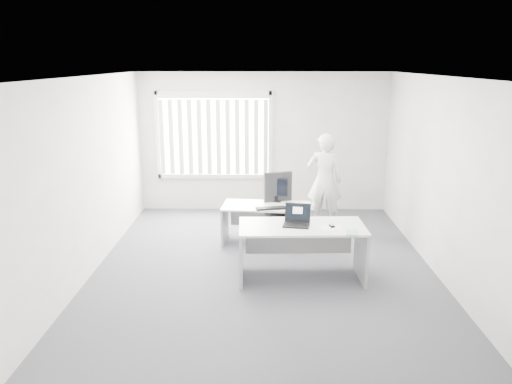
{
  "coord_description": "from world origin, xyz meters",
  "views": [
    {
      "loc": [
        -0.03,
        -7.0,
        3.0
      ],
      "look_at": [
        -0.12,
        0.15,
        1.12
      ],
      "focal_mm": 35.0,
      "sensor_mm": 36.0,
      "label": 1
    }
  ],
  "objects_px": {
    "person": "(325,181)",
    "desk_far": "(267,216)",
    "office_chair": "(281,221)",
    "laptop": "(297,216)",
    "monitor": "(276,190)",
    "desk_near": "(302,241)"
  },
  "relations": [
    {
      "from": "person",
      "to": "laptop",
      "type": "height_order",
      "value": "person"
    },
    {
      "from": "office_chair",
      "to": "laptop",
      "type": "xyz_separation_m",
      "value": [
        0.15,
        -1.53,
        0.57
      ]
    },
    {
      "from": "desk_far",
      "to": "office_chair",
      "type": "xyz_separation_m",
      "value": [
        0.25,
        0.09,
        -0.12
      ]
    },
    {
      "from": "desk_near",
      "to": "laptop",
      "type": "xyz_separation_m",
      "value": [
        -0.08,
        -0.02,
        0.36
      ]
    },
    {
      "from": "desk_near",
      "to": "monitor",
      "type": "xyz_separation_m",
      "value": [
        -0.32,
        1.66,
        0.3
      ]
    },
    {
      "from": "office_chair",
      "to": "laptop",
      "type": "distance_m",
      "value": 1.64
    },
    {
      "from": "desk_far",
      "to": "person",
      "type": "bearing_deg",
      "value": 44.54
    },
    {
      "from": "person",
      "to": "laptop",
      "type": "distance_m",
      "value": 2.42
    },
    {
      "from": "office_chair",
      "to": "monitor",
      "type": "bearing_deg",
      "value": 102.9
    },
    {
      "from": "monitor",
      "to": "laptop",
      "type": "bearing_deg",
      "value": -69.98
    },
    {
      "from": "person",
      "to": "desk_far",
      "type": "bearing_deg",
      "value": 49.32
    },
    {
      "from": "monitor",
      "to": "desk_far",
      "type": "bearing_deg",
      "value": -112.06
    },
    {
      "from": "desk_near",
      "to": "monitor",
      "type": "distance_m",
      "value": 1.72
    },
    {
      "from": "person",
      "to": "monitor",
      "type": "xyz_separation_m",
      "value": [
        -0.91,
        -0.64,
        -0.01
      ]
    },
    {
      "from": "desk_far",
      "to": "person",
      "type": "height_order",
      "value": "person"
    },
    {
      "from": "desk_near",
      "to": "desk_far",
      "type": "xyz_separation_m",
      "value": [
        -0.48,
        1.43,
        -0.09
      ]
    },
    {
      "from": "desk_far",
      "to": "office_chair",
      "type": "height_order",
      "value": "office_chair"
    },
    {
      "from": "desk_near",
      "to": "office_chair",
      "type": "distance_m",
      "value": 1.55
    },
    {
      "from": "monitor",
      "to": "office_chair",
      "type": "bearing_deg",
      "value": -46.28
    },
    {
      "from": "office_chair",
      "to": "person",
      "type": "height_order",
      "value": "person"
    },
    {
      "from": "office_chair",
      "to": "desk_near",
      "type": "bearing_deg",
      "value": -100.42
    },
    {
      "from": "laptop",
      "to": "monitor",
      "type": "bearing_deg",
      "value": 107.97
    }
  ]
}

